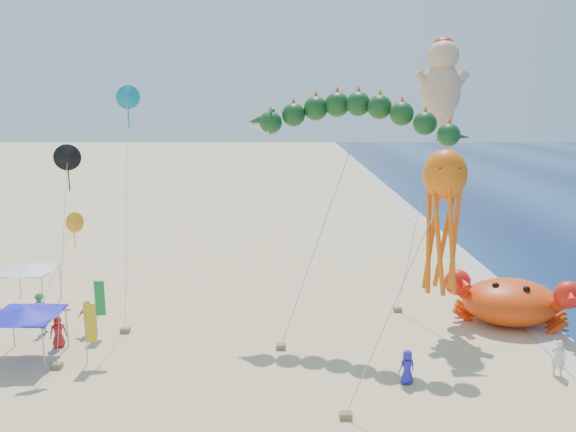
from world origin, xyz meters
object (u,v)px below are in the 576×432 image
object	(u,v)px
canopy_white	(29,267)
octopus_kite	(443,211)
crab_inflatable	(511,300)
cherub_kite	(441,80)
canopy_blue	(25,311)
dragon_kite	(353,123)

from	to	relation	value
canopy_white	octopus_kite	bearing A→B (deg)	-29.02
crab_inflatable	octopus_kite	xyz separation A→B (m)	(-6.65, -9.20, 6.85)
cherub_kite	canopy_blue	world-z (taller)	cherub_kite
crab_inflatable	canopy_white	distance (m)	28.53
crab_inflatable	canopy_white	world-z (taller)	crab_inflatable
cherub_kite	crab_inflatable	bearing A→B (deg)	-43.04
dragon_kite	canopy_white	distance (m)	21.35
dragon_kite	crab_inflatable	bearing A→B (deg)	-1.74
crab_inflatable	canopy_blue	bearing A→B (deg)	-169.70
cherub_kite	canopy_white	xyz separation A→B (m)	(-24.73, -0.56, -11.14)
dragon_kite	cherub_kite	bearing A→B (deg)	29.97
cherub_kite	canopy_blue	xyz separation A→B (m)	(-21.51, -7.97, -11.14)
octopus_kite	canopy_white	bearing A→B (deg)	150.98
cherub_kite	canopy_blue	bearing A→B (deg)	-159.66
crab_inflatable	octopus_kite	world-z (taller)	octopus_kite
dragon_kite	octopus_kite	size ratio (longest dim) A/B	1.18
crab_inflatable	canopy_blue	distance (m)	25.59
canopy_blue	canopy_white	size ratio (longest dim) A/B	1.05
octopus_kite	canopy_blue	size ratio (longest dim) A/B	3.21
canopy_blue	canopy_white	distance (m)	8.08
canopy_blue	cherub_kite	bearing A→B (deg)	20.34
crab_inflatable	dragon_kite	bearing A→B (deg)	178.26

